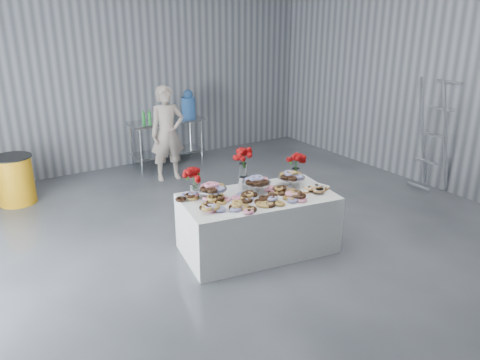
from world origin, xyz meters
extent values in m
plane|color=#383A40|center=(0.00, 0.00, 0.00)|extent=(9.00, 9.00, 0.00)
cube|color=gray|center=(0.00, 4.50, 2.00)|extent=(8.00, 0.04, 4.00)
cube|color=gray|center=(4.00, 0.00, 2.00)|extent=(0.04, 9.00, 4.00)
cube|color=white|center=(0.08, 0.15, 0.38)|extent=(2.04, 1.31, 0.75)
cube|color=silver|center=(0.62, 4.10, 0.88)|extent=(1.50, 0.60, 0.04)
cube|color=silver|center=(0.62, 4.10, 0.25)|extent=(1.40, 0.55, 0.03)
cylinder|color=silver|center=(-0.03, 3.85, 0.43)|extent=(0.04, 0.04, 0.86)
cylinder|color=silver|center=(1.27, 3.85, 0.43)|extent=(0.04, 0.04, 0.86)
cylinder|color=silver|center=(-0.03, 4.35, 0.43)|extent=(0.04, 0.04, 0.86)
cylinder|color=silver|center=(1.27, 4.35, 0.43)|extent=(0.04, 0.04, 0.86)
cylinder|color=silver|center=(-0.43, 0.39, 0.81)|extent=(0.06, 0.06, 0.12)
cylinder|color=silver|center=(-0.43, 0.39, 0.88)|extent=(0.36, 0.36, 0.01)
cylinder|color=silver|center=(0.16, 0.29, 0.81)|extent=(0.06, 0.06, 0.12)
cylinder|color=silver|center=(0.16, 0.29, 0.88)|extent=(0.36, 0.36, 0.01)
cylinder|color=silver|center=(0.65, 0.21, 0.81)|extent=(0.06, 0.06, 0.12)
cylinder|color=silver|center=(0.65, 0.21, 0.88)|extent=(0.36, 0.36, 0.01)
cylinder|color=white|center=(-0.61, 0.52, 0.84)|extent=(0.11, 0.11, 0.18)
cylinder|color=#1E5919|center=(-0.61, 0.52, 0.97)|extent=(0.04, 0.04, 0.18)
cylinder|color=white|center=(0.82, 0.33, 0.84)|extent=(0.11, 0.11, 0.18)
cylinder|color=#1E5919|center=(0.82, 0.33, 0.97)|extent=(0.04, 0.04, 0.18)
cylinder|color=silver|center=(0.09, 0.50, 0.82)|extent=(0.14, 0.14, 0.15)
cylinder|color=white|center=(0.09, 0.50, 0.99)|extent=(0.11, 0.11, 0.18)
cylinder|color=#1E5919|center=(0.09, 0.50, 1.12)|extent=(0.04, 0.04, 0.18)
cylinder|color=#3B78CB|center=(1.12, 4.10, 1.10)|extent=(0.28, 0.28, 0.40)
sphere|color=#3B78CB|center=(1.12, 4.10, 1.36)|extent=(0.20, 0.20, 0.20)
imported|color=#CC8C93|center=(0.28, 3.28, 0.85)|extent=(0.67, 0.49, 1.71)
cylinder|color=orange|center=(-2.28, 3.54, 0.38)|extent=(0.57, 0.57, 0.76)
cylinder|color=black|center=(-2.28, 3.54, 0.77)|extent=(0.61, 0.61, 0.02)
camera|label=1|loc=(-3.05, -4.29, 2.94)|focal=35.00mm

